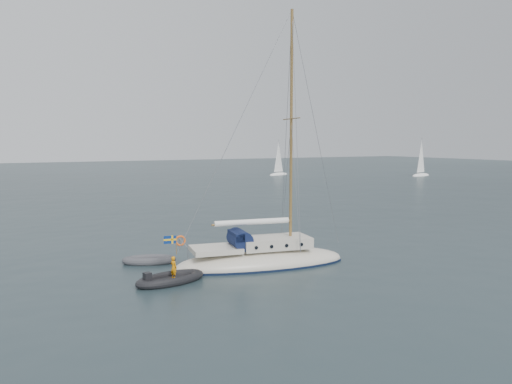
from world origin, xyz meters
TOP-DOWN VIEW (x-y plane):
  - ground at (0.00, 0.00)m, footprint 300.00×300.00m
  - sailboat at (-1.26, -1.50)m, footprint 10.22×3.06m
  - dinghy at (-6.58, 1.98)m, footprint 3.01×1.36m
  - rib at (-6.79, -2.31)m, footprint 3.66×1.66m
  - distant_yacht_c at (37.59, 61.79)m, footprint 5.71×3.04m
  - distant_yacht_b at (61.03, 46.17)m, footprint 6.00×3.20m

SIDE VIEW (x-z plane):
  - ground at x=0.00m, z-range 0.00..0.00m
  - dinghy at x=-6.58m, z-range -0.03..0.40m
  - rib at x=-6.79m, z-range -0.44..0.86m
  - sailboat at x=-1.26m, z-range -6.18..8.38m
  - distant_yacht_c at x=37.59m, z-range -0.55..7.01m
  - distant_yacht_b at x=61.03m, z-range -0.58..7.38m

